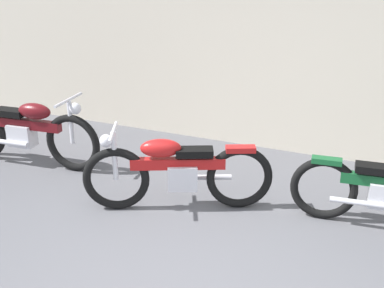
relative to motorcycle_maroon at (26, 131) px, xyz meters
The scene contains 3 objects.
building_wall 3.69m from the motorcycle_maroon, 33.34° to the left, with size 18.00×0.30×2.93m, color beige.
motorcycle_maroon is the anchor object (origin of this frame).
motorcycle_red 2.34m from the motorcycle_maroon, ahead, with size 1.92×1.03×0.93m.
Camera 1 is at (1.37, -2.88, 2.67)m, focal length 44.82 mm.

